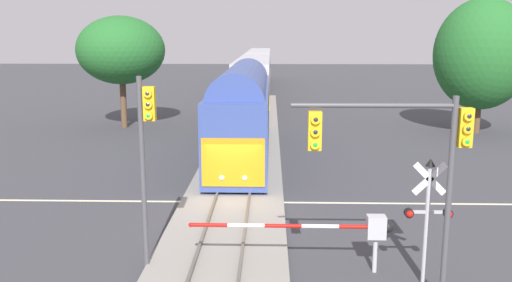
{
  "coord_description": "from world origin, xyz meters",
  "views": [
    {
      "loc": [
        1.61,
        -22.31,
        7.16
      ],
      "look_at": [
        0.91,
        3.58,
        2.0
      ],
      "focal_mm": 37.69,
      "sensor_mm": 36.0,
      "label": 1
    }
  ],
  "objects_px": {
    "crossing_signal_mast": "(428,209)",
    "traffic_signal_near_right": "(406,150)",
    "oak_behind_train": "(121,50)",
    "traffic_signal_median": "(146,143)",
    "maple_right_background": "(482,54)",
    "commuter_train": "(255,79)",
    "crossing_gate_near": "(352,229)"
  },
  "relations": [
    {
      "from": "crossing_signal_mast",
      "to": "traffic_signal_near_right",
      "type": "bearing_deg",
      "value": -129.1
    },
    {
      "from": "oak_behind_train",
      "to": "traffic_signal_median",
      "type": "bearing_deg",
      "value": -73.24
    },
    {
      "from": "maple_right_background",
      "to": "crossing_signal_mast",
      "type": "bearing_deg",
      "value": -113.36
    },
    {
      "from": "traffic_signal_near_right",
      "to": "maple_right_background",
      "type": "distance_m",
      "value": 28.55
    },
    {
      "from": "crossing_signal_mast",
      "to": "traffic_signal_median",
      "type": "xyz_separation_m",
      "value": [
        -8.18,
        0.74,
        1.7
      ]
    },
    {
      "from": "crossing_signal_mast",
      "to": "traffic_signal_near_right",
      "type": "distance_m",
      "value": 2.55
    },
    {
      "from": "crossing_signal_mast",
      "to": "maple_right_background",
      "type": "distance_m",
      "value": 27.16
    },
    {
      "from": "commuter_train",
      "to": "traffic_signal_near_right",
      "type": "bearing_deg",
      "value": -82.85
    },
    {
      "from": "traffic_signal_median",
      "to": "oak_behind_train",
      "type": "distance_m",
      "value": 26.88
    },
    {
      "from": "commuter_train",
      "to": "traffic_signal_median",
      "type": "xyz_separation_m",
      "value": [
        -2.08,
        -38.48,
        1.26
      ]
    },
    {
      "from": "crossing_gate_near",
      "to": "maple_right_background",
      "type": "bearing_deg",
      "value": 62.08
    },
    {
      "from": "traffic_signal_median",
      "to": "maple_right_background",
      "type": "xyz_separation_m",
      "value": [
        18.86,
        23.98,
        1.76
      ]
    },
    {
      "from": "traffic_signal_near_right",
      "to": "traffic_signal_median",
      "type": "distance_m",
      "value": 7.44
    },
    {
      "from": "traffic_signal_median",
      "to": "commuter_train",
      "type": "bearing_deg",
      "value": 86.91
    },
    {
      "from": "crossing_signal_mast",
      "to": "traffic_signal_near_right",
      "type": "height_order",
      "value": "traffic_signal_near_right"
    },
    {
      "from": "crossing_gate_near",
      "to": "traffic_signal_near_right",
      "type": "height_order",
      "value": "traffic_signal_near_right"
    },
    {
      "from": "oak_behind_train",
      "to": "crossing_signal_mast",
      "type": "bearing_deg",
      "value": -58.94
    },
    {
      "from": "crossing_gate_near",
      "to": "maple_right_background",
      "type": "xyz_separation_m",
      "value": [
        12.7,
        23.97,
        4.36
      ]
    },
    {
      "from": "crossing_gate_near",
      "to": "crossing_signal_mast",
      "type": "xyz_separation_m",
      "value": [
        2.02,
        -0.76,
        0.9
      ]
    },
    {
      "from": "traffic_signal_median",
      "to": "maple_right_background",
      "type": "distance_m",
      "value": 30.57
    },
    {
      "from": "crossing_gate_near",
      "to": "traffic_signal_median",
      "type": "distance_m",
      "value": 6.69
    },
    {
      "from": "crossing_gate_near",
      "to": "commuter_train",
      "type": "bearing_deg",
      "value": 96.06
    },
    {
      "from": "traffic_signal_near_right",
      "to": "maple_right_background",
      "type": "relative_size",
      "value": 0.58
    },
    {
      "from": "commuter_train",
      "to": "oak_behind_train",
      "type": "relative_size",
      "value": 7.79
    },
    {
      "from": "crossing_gate_near",
      "to": "maple_right_background",
      "type": "distance_m",
      "value": 27.48
    },
    {
      "from": "crossing_gate_near",
      "to": "traffic_signal_median",
      "type": "relative_size",
      "value": 1.04
    },
    {
      "from": "traffic_signal_median",
      "to": "maple_right_background",
      "type": "relative_size",
      "value": 0.61
    },
    {
      "from": "crossing_gate_near",
      "to": "traffic_signal_near_right",
      "type": "xyz_separation_m",
      "value": [
        0.99,
        -2.02,
        2.87
      ]
    },
    {
      "from": "crossing_signal_mast",
      "to": "commuter_train",
      "type": "bearing_deg",
      "value": 98.85
    },
    {
      "from": "crossing_gate_near",
      "to": "oak_behind_train",
      "type": "relative_size",
      "value": 0.73
    },
    {
      "from": "oak_behind_train",
      "to": "maple_right_background",
      "type": "height_order",
      "value": "maple_right_background"
    },
    {
      "from": "traffic_signal_median",
      "to": "crossing_gate_near",
      "type": "bearing_deg",
      "value": 0.14
    }
  ]
}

